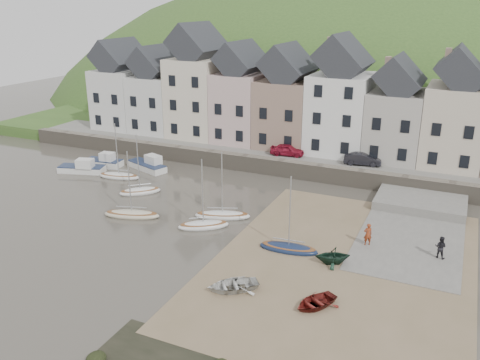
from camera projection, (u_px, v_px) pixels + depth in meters
The scene contains 24 objects.
ground at pixel (210, 237), 40.81m from camera, with size 160.00×160.00×0.00m, color #464237.
quay_land at pixel (319, 138), 68.01m from camera, with size 90.00×30.00×1.50m, color #365722.
quay_street at pixel (292, 154), 57.88m from camera, with size 70.00×7.00×0.10m, color slate.
seawall at pixel (281, 168), 55.09m from camera, with size 70.00×1.20×1.80m, color slate.
beach at pixel (343, 264), 36.51m from camera, with size 18.00×26.00×0.06m, color #756347.
slipway at pixel (413, 231), 41.79m from camera, with size 8.00×18.00×0.12m, color slate.
hillside at pixel (329, 193), 100.24m from camera, with size 134.40×84.00×84.00m.
townhouse_terrace at pixel (318, 100), 58.26m from camera, with size 61.05×8.00×13.93m.
sailboat_0 at pixel (119, 176), 54.42m from camera, with size 4.85×2.40×6.32m.
sailboat_1 at pixel (140, 191), 50.02m from camera, with size 4.07×3.86×6.32m.
sailboat_2 at pixel (132, 214), 44.55m from camera, with size 5.28×2.94×6.32m.
sailboat_3 at pixel (222, 215), 44.36m from camera, with size 5.17×3.18×6.32m.
sailboat_4 at pixel (203, 225), 42.38m from camera, with size 4.42×3.69×6.32m.
sailboat_5 at pixel (289, 248), 38.38m from camera, with size 4.73×1.94×6.32m.
motorboat_0 at pixel (105, 161), 58.39m from camera, with size 4.57×2.20×1.70m.
motorboat_1 at pixel (83, 168), 56.11m from camera, with size 5.41×3.10×1.70m.
motorboat_2 at pixel (148, 165), 57.20m from camera, with size 5.68×3.41×1.70m.
rowboat_white at pixel (233, 285), 33.06m from camera, with size 2.45×3.43×0.71m, color silver.
rowboat_green at pixel (333, 255), 36.29m from camera, with size 2.19×2.54×1.34m, color #153023.
rowboat_red at pixel (315, 302), 31.26m from camera, with size 2.15×3.01×0.62m, color maroon.
person_red at pixel (368, 234), 38.93m from camera, with size 0.66×0.43×1.80m, color maroon.
person_dark at pixel (440, 247), 36.96m from camera, with size 0.84×0.65×1.72m, color black.
car_left at pixel (287, 150), 56.87m from camera, with size 1.56×3.87×1.32m, color maroon.
car_right at pixel (363, 159), 53.53m from camera, with size 1.37×3.94×1.30m, color black.
Camera 1 is at (17.56, -32.56, 18.03)m, focal length 37.39 mm.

